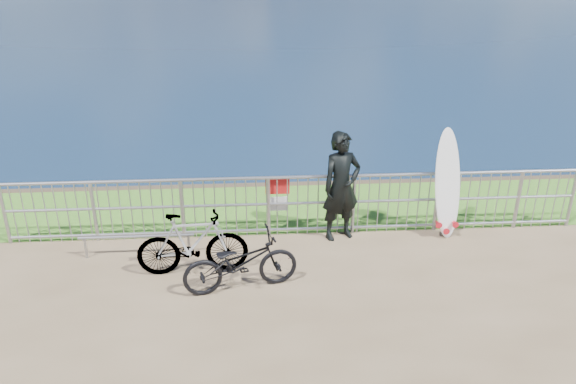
{
  "coord_description": "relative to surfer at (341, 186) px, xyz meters",
  "views": [
    {
      "loc": [
        -0.75,
        -7.3,
        4.71
      ],
      "look_at": [
        -0.19,
        1.2,
        1.0
      ],
      "focal_mm": 35.0,
      "sensor_mm": 36.0,
      "label": 1
    }
  ],
  "objects": [
    {
      "name": "bicycle_far",
      "position": [
        -2.47,
        -1.04,
        -0.45
      ],
      "size": [
        1.75,
        0.6,
        1.03
      ],
      "primitive_type": "imported",
      "rotation": [
        0.0,
        0.0,
        1.64
      ],
      "color": "black",
      "rests_on": "ground"
    },
    {
      "name": "bike_rack",
      "position": [
        -3.44,
        -0.46,
        -0.64
      ],
      "size": [
        1.88,
        0.05,
        0.39
      ],
      "color": "#989BA0",
      "rests_on": "ground"
    },
    {
      "name": "railing",
      "position": [
        -0.73,
        0.15,
        -0.39
      ],
      "size": [
        10.06,
        0.1,
        1.13
      ],
      "color": "#989BA0",
      "rests_on": "ground"
    },
    {
      "name": "surfer",
      "position": [
        0.0,
        0.0,
        0.0
      ],
      "size": [
        0.82,
        0.68,
        1.94
      ],
      "primitive_type": "imported",
      "rotation": [
        0.0,
        0.0,
        0.35
      ],
      "color": "black",
      "rests_on": "ground"
    },
    {
      "name": "bicycle_near",
      "position": [
        -1.72,
        -1.55,
        -0.52
      ],
      "size": [
        1.81,
        0.96,
        0.9
      ],
      "primitive_type": "imported",
      "rotation": [
        0.0,
        0.0,
        1.79
      ],
      "color": "black",
      "rests_on": "ground"
    },
    {
      "name": "surfboard",
      "position": [
        1.86,
        -0.01,
        -0.07
      ],
      "size": [
        0.61,
        0.57,
        1.95
      ],
      "color": "white",
      "rests_on": "ground"
    },
    {
      "name": "grass_strip",
      "position": [
        -0.75,
        1.25,
        -0.96
      ],
      "size": [
        120.0,
        120.0,
        0.0
      ],
      "primitive_type": "plane",
      "color": "#3A7720",
      "rests_on": "ground"
    }
  ]
}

